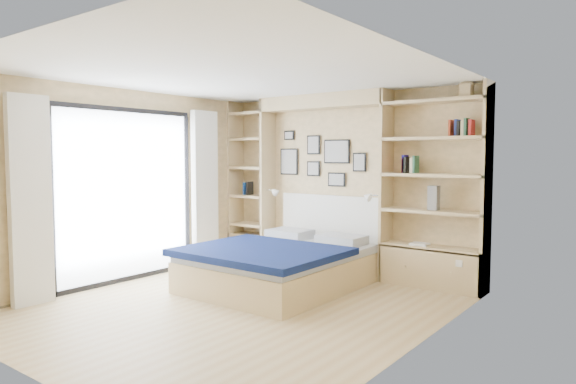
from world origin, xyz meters
The scene contains 9 objects.
ground centered at (0.00, 0.00, 0.00)m, with size 4.50×4.50×0.00m, color tan.
room_shell centered at (-0.39, 1.52, 1.08)m, with size 4.50×4.50×4.50m.
bed centered at (-0.19, 0.98, 0.28)m, with size 1.81×2.39×1.07m.
photo_gallery centered at (-0.45, 2.22, 1.60)m, with size 1.48×0.02×0.82m.
reading_lamps centered at (-0.30, 2.00, 1.10)m, with size 1.92×0.12×0.15m.
shelf_decor centered at (1.22, 2.07, 1.71)m, with size 3.57×0.23×2.03m.
deck centered at (-3.60, 0.00, 0.00)m, with size 3.20×4.00×0.05m, color #6F6352.
deck_chair centered at (-3.17, -0.10, 0.38)m, with size 0.48×0.80×0.80m.
shipping_container centered at (-10.36, 3.64, 1.13)m, with size 2.16×5.41×2.25m, color navy.
Camera 1 is at (3.72, -4.04, 1.63)m, focal length 32.00 mm.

